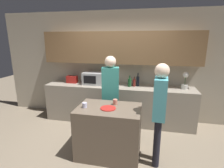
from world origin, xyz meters
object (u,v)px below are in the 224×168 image
person_left (159,107)px  cup_1 (115,102)px  cup_0 (85,105)px  bottle_2 (138,81)px  toaster (72,79)px  bottle_0 (130,82)px  microwave (94,78)px  potted_plant (185,80)px  person_center (110,90)px  plate_on_island (108,108)px  bottle_1 (134,83)px

person_left → cup_1: bearing=77.8°
cup_0 → bottle_2: bearing=62.7°
toaster → bottle_0: 1.50m
microwave → potted_plant: (2.15, 0.00, 0.05)m
bottle_2 → person_left: 1.57m
microwave → person_center: bearing=-52.5°
person_center → cup_1: bearing=102.1°
plate_on_island → microwave: bearing=116.0°
microwave → bottle_0: bearing=-3.8°
potted_plant → person_center: size_ratio=0.23×
plate_on_island → cup_1: 0.23m
toaster → person_center: bearing=-33.1°
bottle_1 → plate_on_island: bottle_1 is taller
cup_1 → person_left: person_left is taller
toaster → cup_0: size_ratio=3.02×
potted_plant → person_left: (-0.62, -1.47, -0.12)m
microwave → cup_1: bearing=-57.6°
bottle_0 → bottle_1: bearing=19.6°
microwave → bottle_0: (0.90, -0.06, -0.05)m
cup_0 → person_left: (1.22, 0.02, 0.06)m
toaster → bottle_2: (1.69, 0.04, 0.03)m
cup_1 → bottle_0: bearing=84.3°
person_left → potted_plant: bearing=-18.4°
cup_1 → person_center: 0.51m
bottle_0 → plate_on_island: bottle_0 is taller
potted_plant → plate_on_island: bearing=-134.9°
cup_0 → potted_plant: bearing=38.7°
microwave → cup_0: 1.52m
bottle_0 → cup_1: 1.19m
microwave → bottle_2: 1.09m
toaster → bottle_1: 1.61m
bottle_0 → person_left: (0.63, -1.41, -0.02)m
person_left → bottle_2: bearing=20.9°
person_left → person_center: size_ratio=0.98×
bottle_0 → bottle_2: 0.21m
potted_plant → cup_1: (-1.37, -1.24, -0.17)m
bottle_1 → person_center: (-0.41, -0.75, 0.01)m
cup_1 → toaster: bearing=138.1°
toaster → person_left: (2.13, -1.47, -0.01)m
microwave → cup_1: microwave is taller
cup_1 → person_left: 0.78m
microwave → plate_on_island: bearing=-64.0°
cup_0 → plate_on_island: bearing=4.6°
microwave → plate_on_island: 1.62m
person_left → person_center: (-0.93, 0.69, 0.02)m
cup_0 → person_center: 0.77m
potted_plant → bottle_0: bearing=-177.2°
bottle_0 → cup_1: size_ratio=2.73×
bottle_0 → person_center: bearing=-113.2°
plate_on_island → cup_0: bearing=-175.4°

